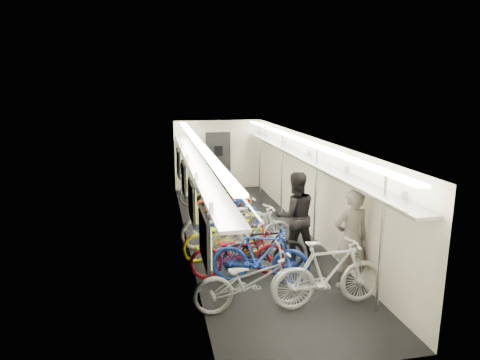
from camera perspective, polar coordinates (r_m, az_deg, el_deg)
name	(u,v)px	position (r m, az deg, el deg)	size (l,w,h in m)	color
train_car_shell	(229,165)	(10.60, -1.44, 2.02)	(10.00, 10.00, 10.00)	black
bicycle_0	(252,280)	(7.13, 1.59, -13.22)	(0.68, 1.96, 1.03)	#A3A3A8
bicycle_1	(260,256)	(7.96, 2.71, -10.06)	(0.52, 1.83, 1.10)	#1B3AA5
bicycle_2	(239,252)	(8.25, -0.20, -9.60)	(0.65, 1.88, 0.99)	maroon
bicycle_3	(264,249)	(8.42, 3.26, -9.14)	(0.47, 1.65, 0.99)	black
bicycle_4	(226,236)	(9.07, -1.92, -7.48)	(0.66, 1.88, 0.99)	yellow
bicycle_5	(253,232)	(9.11, 1.69, -6.90)	(0.53, 1.89, 1.13)	silver
bicycle_6	(226,221)	(9.79, -1.93, -5.53)	(0.75, 2.14, 1.12)	#B8BABE
bicycle_7	(229,215)	(10.34, -1.42, -4.70)	(0.50, 1.77, 1.06)	#1B3EA7
bicycle_8	(221,201)	(11.72, -2.49, -2.88)	(0.63, 1.80, 0.95)	maroon
bicycle_9	(218,196)	(12.21, -2.91, -2.16)	(0.46, 1.63, 0.98)	black
bicycle_10	(222,196)	(12.28, -2.48, -2.20)	(0.62, 1.76, 0.93)	#BB6D11
bicycle_11	(329,273)	(7.33, 11.74, -12.11)	(0.55, 1.94, 1.17)	silver
bicycle_12	(212,190)	(12.78, -3.82, -1.36)	(0.69, 1.97, 1.04)	#59585C
passenger_near	(351,239)	(7.95, 14.58, -7.60)	(0.67, 0.44, 1.85)	slate
passenger_mid	(295,216)	(9.02, 7.35, -4.75)	(0.91, 0.71, 1.87)	black
backpack	(361,211)	(8.41, 15.80, -3.99)	(0.26, 0.14, 0.38)	red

